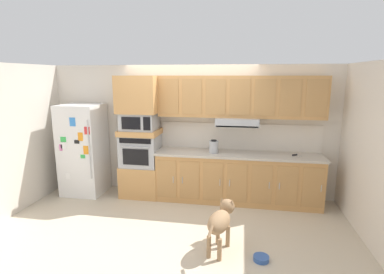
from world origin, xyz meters
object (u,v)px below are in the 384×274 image
(built_in_oven, at_px, (141,150))
(electric_kettle, at_px, (214,147))
(microwave, at_px, (140,121))
(refrigerator, at_px, (83,149))
(dog, at_px, (221,220))
(dog_food_bowl, at_px, (261,258))
(screwdriver, at_px, (295,155))

(built_in_oven, bearing_deg, electric_kettle, -1.93)
(built_in_oven, height_order, electric_kettle, built_in_oven)
(built_in_oven, bearing_deg, microwave, -0.77)
(refrigerator, bearing_deg, microwave, 3.37)
(dog, xyz_separation_m, dog_food_bowl, (0.53, -0.18, -0.39))
(refrigerator, bearing_deg, built_in_oven, 3.37)
(built_in_oven, relative_size, microwave, 1.09)
(microwave, bearing_deg, electric_kettle, -1.93)
(built_in_oven, relative_size, dog, 0.79)
(electric_kettle, bearing_deg, refrigerator, -179.54)
(refrigerator, bearing_deg, screwdriver, 0.85)
(screwdriver, xyz_separation_m, dog_food_bowl, (-0.64, -1.80, -0.90))
(built_in_oven, height_order, dog, built_in_oven)
(refrigerator, distance_m, screwdriver, 3.99)
(electric_kettle, xyz_separation_m, dog_food_bowl, (0.79, -1.76, -1.00))
(dog, relative_size, dog_food_bowl, 4.42)
(built_in_oven, distance_m, dog_food_bowl, 2.98)
(built_in_oven, relative_size, dog_food_bowl, 3.50)
(electric_kettle, relative_size, dog, 0.27)
(microwave, relative_size, dog, 0.73)
(dog, distance_m, dog_food_bowl, 0.68)
(refrigerator, xyz_separation_m, built_in_oven, (1.15, 0.07, 0.02))
(screwdriver, bearing_deg, electric_kettle, -178.46)
(built_in_oven, distance_m, electric_kettle, 1.41)
(dog_food_bowl, bearing_deg, electric_kettle, 114.22)
(refrigerator, height_order, dog, refrigerator)
(built_in_oven, height_order, screwdriver, built_in_oven)
(dog, bearing_deg, built_in_oven, 59.94)
(microwave, xyz_separation_m, dog, (1.67, -1.63, -1.04))
(dog, bearing_deg, microwave, 59.94)
(refrigerator, height_order, screwdriver, refrigerator)
(electric_kettle, xyz_separation_m, dog, (0.26, -1.59, -0.61))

